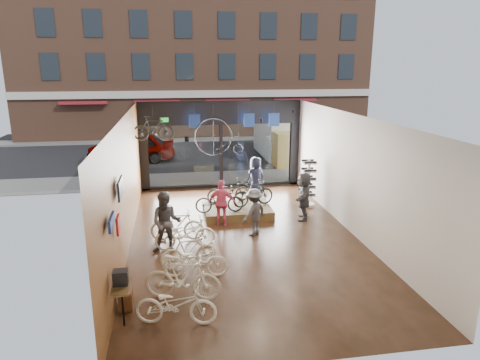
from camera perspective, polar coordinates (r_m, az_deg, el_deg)
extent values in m
cube|color=black|center=(13.61, 0.54, -7.74)|extent=(7.00, 12.00, 0.04)
cube|color=black|center=(12.64, 0.58, 8.55)|extent=(7.00, 12.00, 0.04)
cube|color=brown|center=(12.89, -15.06, -0.54)|extent=(0.04, 12.00, 3.80)
cube|color=beige|center=(14.01, 14.90, 0.69)|extent=(0.04, 12.00, 3.80)
cube|color=beige|center=(7.48, 8.56, -11.62)|extent=(7.00, 0.04, 3.80)
cube|color=#198C26|center=(18.38, -10.07, 7.91)|extent=(0.35, 0.06, 0.18)
cube|color=black|center=(27.95, -4.69, 4.08)|extent=(30.00, 18.00, 0.02)
cube|color=slate|center=(20.36, -2.89, 0.21)|extent=(30.00, 2.40, 0.12)
cube|color=slate|center=(31.87, -5.28, 5.53)|extent=(30.00, 2.00, 0.12)
cube|color=brown|center=(33.99, -5.89, 17.84)|extent=(26.00, 5.00, 14.00)
imported|color=gray|center=(24.87, -14.29, 4.26)|extent=(4.82, 1.94, 1.64)
imported|color=white|center=(9.32, -8.53, -16.08)|extent=(1.80, 0.92, 0.90)
imported|color=white|center=(10.11, -7.66, -12.82)|extent=(1.86, 0.97, 1.07)
imported|color=white|center=(11.12, -5.95, -10.64)|extent=(1.73, 0.78, 0.88)
imported|color=white|center=(11.61, -6.83, -9.39)|extent=(1.59, 0.72, 0.92)
imported|color=white|center=(12.76, -7.32, -7.08)|extent=(1.83, 0.78, 0.94)
imported|color=white|center=(13.34, -8.37, -5.99)|extent=(1.69, 0.61, 0.99)
cube|color=#493521|center=(15.58, -0.38, -4.08)|extent=(2.40, 1.80, 0.30)
imported|color=black|center=(14.81, -2.75, -2.71)|extent=(1.69, 0.61, 0.88)
imported|color=black|center=(15.46, 1.79, -1.77)|extent=(1.68, 0.89, 0.97)
imported|color=black|center=(15.95, -1.59, -1.47)|extent=(1.67, 0.77, 0.85)
imported|color=#3F3F44|center=(12.44, -9.79, -5.62)|extent=(0.95, 0.78, 1.81)
imported|color=#CC4C72|center=(14.35, -2.43, -3.06)|extent=(1.00, 0.64, 1.59)
imported|color=#3F3F44|center=(13.53, 1.88, -4.32)|extent=(1.12, 1.07, 1.53)
imported|color=#161C33|center=(17.36, 2.09, 0.34)|extent=(0.98, 0.84, 1.71)
imported|color=#3F3F44|center=(15.08, 8.50, -2.13)|extent=(1.00, 1.64, 1.69)
imported|color=black|center=(16.75, -11.48, 6.74)|extent=(1.63, 0.72, 0.95)
cube|color=#1E3F99|center=(17.73, -6.07, 7.80)|extent=(0.45, 0.03, 0.55)
cube|color=#1E3F99|center=(18.00, 1.24, 7.98)|extent=(0.45, 0.03, 0.55)
cube|color=#1E3F99|center=(18.23, 4.57, 8.03)|extent=(0.45, 0.03, 0.55)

